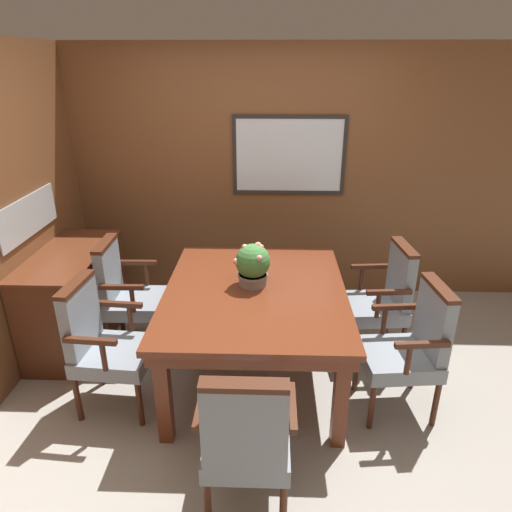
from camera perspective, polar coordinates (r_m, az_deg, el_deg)
The scene contains 10 objects.
ground_plane at distance 3.56m, azimuth -0.64°, elevation -16.69°, with size 14.00×14.00×0.00m, color #A39E93.
wall_back at distance 4.57m, azimuth 0.27°, elevation 9.89°, with size 7.20×0.08×2.45m.
dining_table at distance 3.37m, azimuth -0.08°, elevation -5.58°, with size 1.32×1.60×0.75m.
chair_left_far at distance 3.94m, azimuth -15.84°, elevation -4.31°, with size 0.51×0.51×0.96m.
chair_right_near at distance 3.30m, azimuth 18.80°, elevation -10.46°, with size 0.54×0.53×0.96m.
chair_right_far at distance 3.86m, azimuth 15.52°, elevation -4.87°, with size 0.53×0.53×0.96m.
chair_head_near at distance 2.50m, azimuth -1.21°, elevation -21.59°, with size 0.50×0.50×0.96m.
chair_left_near at distance 3.34m, azimuth -18.61°, elevation -10.07°, with size 0.53×0.53×0.96m.
potted_plant at distance 3.33m, azimuth -0.40°, elevation -1.06°, with size 0.27×0.26×0.33m.
sideboard_cabinet at distance 4.21m, azimuth -21.65°, elevation -4.91°, with size 0.55×1.15×0.83m.
Camera 1 is at (0.13, -2.72, 2.29)m, focal length 32.00 mm.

